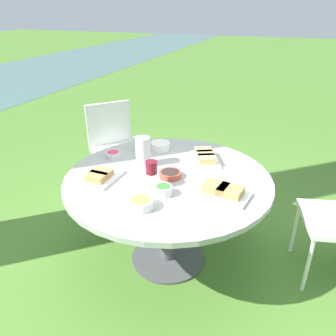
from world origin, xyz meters
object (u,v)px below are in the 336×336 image
(chair_near_right, at_px, (114,142))
(wine_glass, at_px, (152,169))
(water_pitcher, at_px, (143,151))
(dining_table, at_px, (168,189))

(chair_near_right, distance_m, wine_glass, 1.32)
(wine_glass, bearing_deg, water_pitcher, 33.91)
(chair_near_right, relative_size, water_pitcher, 4.26)
(dining_table, height_order, chair_near_right, chair_near_right)
(chair_near_right, distance_m, water_pitcher, 1.00)
(chair_near_right, height_order, water_pitcher, water_pitcher)
(water_pitcher, bearing_deg, chair_near_right, 43.00)
(water_pitcher, bearing_deg, wine_glass, -146.09)
(water_pitcher, relative_size, wine_glass, 1.15)
(wine_glass, bearing_deg, chair_near_right, 40.64)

